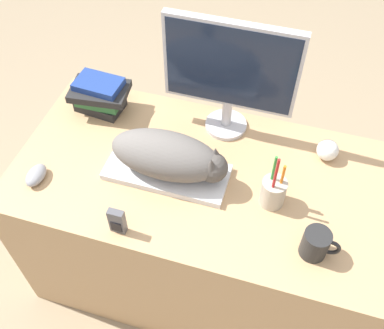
{
  "coord_description": "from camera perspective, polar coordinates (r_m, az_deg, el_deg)",
  "views": [
    {
      "loc": [
        0.19,
        -0.59,
        1.95
      ],
      "look_at": [
        -0.08,
        0.33,
        0.78
      ],
      "focal_mm": 42.0,
      "sensor_mm": 36.0,
      "label": 1
    }
  ],
  "objects": [
    {
      "name": "cat",
      "position": [
        1.48,
        -2.77,
        1.05
      ],
      "size": [
        0.4,
        0.17,
        0.16
      ],
      "color": "#66605B",
      "rests_on": "keyboard"
    },
    {
      "name": "pen_cup",
      "position": [
        1.47,
        10.26,
        -3.39
      ],
      "size": [
        0.08,
        0.08,
        0.23
      ],
      "color": "#B2A893",
      "rests_on": "desk"
    },
    {
      "name": "phone",
      "position": [
        1.41,
        -9.48,
        -7.13
      ],
      "size": [
        0.05,
        0.03,
        0.1
      ],
      "color": "#4C4C51",
      "rests_on": "desk"
    },
    {
      "name": "keyboard",
      "position": [
        1.56,
        -3.2,
        -0.97
      ],
      "size": [
        0.43,
        0.18,
        0.02
      ],
      "color": "silver",
      "rests_on": "desk"
    },
    {
      "name": "desk",
      "position": [
        1.85,
        2.66,
        -8.57
      ],
      "size": [
        1.43,
        0.69,
        0.72
      ],
      "color": "tan",
      "rests_on": "ground_plane"
    },
    {
      "name": "coffee_mug",
      "position": [
        1.4,
        15.5,
        -9.69
      ],
      "size": [
        0.12,
        0.08,
        0.1
      ],
      "color": "black",
      "rests_on": "desk"
    },
    {
      "name": "baseball",
      "position": [
        1.66,
        16.84,
        1.77
      ],
      "size": [
        0.08,
        0.08,
        0.08
      ],
      "color": "silver",
      "rests_on": "desk"
    },
    {
      "name": "book_stack",
      "position": [
        1.77,
        -11.64,
        8.64
      ],
      "size": [
        0.23,
        0.17,
        0.14
      ],
      "color": "black",
      "rests_on": "desk"
    },
    {
      "name": "monitor",
      "position": [
        1.54,
        4.88,
        11.78
      ],
      "size": [
        0.46,
        0.16,
        0.45
      ],
      "color": "#B7B7BC",
      "rests_on": "desk"
    },
    {
      "name": "computer_mouse",
      "position": [
        1.63,
        -19.2,
        -1.28
      ],
      "size": [
        0.06,
        0.1,
        0.04
      ],
      "color": "gray",
      "rests_on": "desk"
    }
  ]
}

